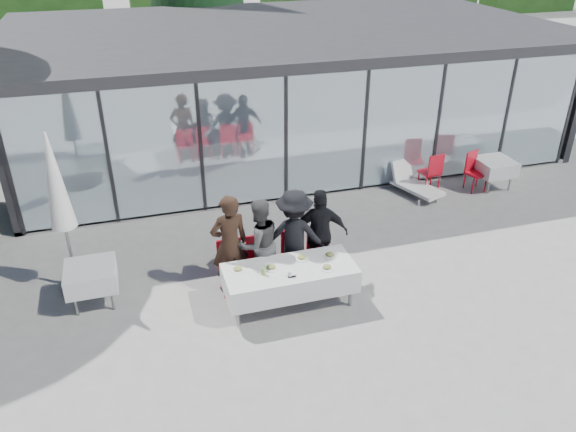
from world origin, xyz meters
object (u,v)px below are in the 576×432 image
object	(u,v)px
plate_d	(330,255)
spare_chair_a	(474,169)
diner_c	(294,236)
juice_bottle	(263,271)
plate_b	(271,267)
plate_a	(238,269)
spare_table_right	(494,167)
plate_extra	(327,267)
lounger	(413,183)
diner_a	(230,244)
plate_c	(302,258)
spare_table_left	(91,276)
diner_d	(320,233)
diner_b	(259,244)
market_umbrella	(57,191)
dining_table	(290,278)
diner_chair_c	(294,253)
diner_chair_b	(259,259)
folded_eyeglasses	(292,277)
diner_chair_a	(231,263)
spare_chair_b	(432,170)
diner_chair_d	(320,249)

from	to	relation	value
plate_d	spare_chair_a	distance (m)	5.79
diner_c	juice_bottle	distance (m)	1.14
plate_b	plate_a	bearing A→B (deg)	169.81
diner_c	spare_table_right	xyz separation A→B (m)	(5.94, 2.39, -0.35)
plate_extra	lounger	distance (m)	5.16
diner_a	plate_c	world-z (taller)	diner_a
spare_table_left	spare_chair_a	size ratio (longest dim) A/B	0.88
spare_table_right	plate_a	bearing A→B (deg)	-157.40
plate_a	diner_d	bearing A→B (deg)	18.91
diner_b	juice_bottle	bearing A→B (deg)	66.85
plate_extra	market_umbrella	distance (m)	4.73
spare_table_left	diner_b	bearing A→B (deg)	-5.30
spare_table_right	plate_extra	bearing A→B (deg)	-149.41
market_umbrella	plate_c	bearing A→B (deg)	-19.86
dining_table	diner_a	bearing A→B (deg)	139.76
dining_table	diner_chair_c	distance (m)	0.81
plate_b	lounger	distance (m)	5.66
diner_chair_b	plate_b	world-z (taller)	diner_chair_b
spare_table_left	diner_chair_b	bearing A→B (deg)	-5.23
plate_a	spare_table_right	size ratio (longest dim) A/B	0.28
plate_c	spare_table_left	size ratio (longest dim) A/B	0.28
spare_table_right	spare_chair_a	xyz separation A→B (m)	(-0.54, 0.05, -0.02)
juice_bottle	lounger	size ratio (longest dim) A/B	0.10
juice_bottle	spare_table_right	size ratio (longest dim) A/B	0.16
market_umbrella	lounger	size ratio (longest dim) A/B	2.06
juice_bottle	market_umbrella	size ratio (longest dim) A/B	0.05
plate_b	folded_eyeglasses	bearing A→B (deg)	-52.51
diner_chair_a	spare_chair_b	bearing A→B (deg)	25.56
diner_chair_a	folded_eyeglasses	size ratio (longest dim) A/B	6.96
diner_c	plate_b	world-z (taller)	diner_c
spare_table_left	diner_chair_c	bearing A→B (deg)	-4.27
diner_chair_a	spare_chair_b	size ratio (longest dim) A/B	1.00
spare_chair_a	market_umbrella	size ratio (longest dim) A/B	0.33
diner_chair_b	plate_d	bearing A→B (deg)	-27.78
plate_a	spare_table_left	xyz separation A→B (m)	(-2.41, 0.85, -0.22)
spare_chair_a	spare_chair_b	distance (m)	1.04
diner_chair_a	spare_table_left	distance (m)	2.41
diner_chair_c	diner_d	bearing A→B (deg)	-0.42
diner_chair_d	market_umbrella	bearing A→B (deg)	168.95
plate_a	spare_chair_b	bearing A→B (deg)	30.28
spare_chair_b	lounger	xyz separation A→B (m)	(-0.48, 0.03, -0.28)
diner_chair_a	folded_eyeglasses	world-z (taller)	diner_chair_a
juice_bottle	diner_c	bearing A→B (deg)	46.02
diner_chair_c	plate_b	world-z (taller)	diner_chair_c
plate_b	dining_table	bearing A→B (deg)	-12.84
dining_table	plate_d	distance (m)	0.83
diner_chair_c	plate_c	size ratio (longest dim) A/B	3.99
diner_c	plate_a	distance (m)	1.32
diner_d	plate_b	xyz separation A→B (m)	(-1.12, -0.68, -0.10)
juice_bottle	spare_table_left	size ratio (longest dim) A/B	0.16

